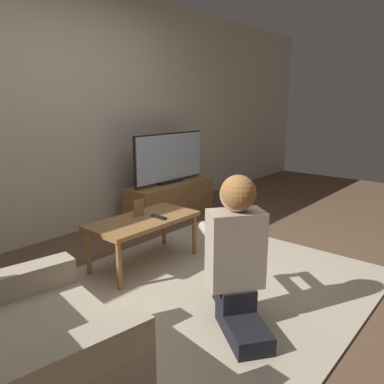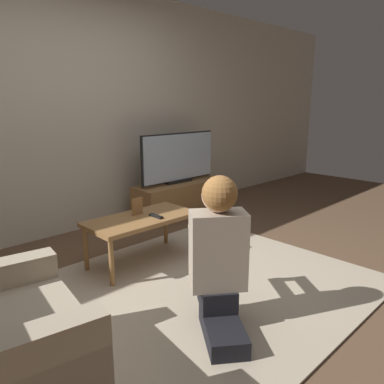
% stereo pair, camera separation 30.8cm
% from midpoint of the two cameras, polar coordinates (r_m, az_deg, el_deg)
% --- Properties ---
extents(ground_plane, '(10.00, 10.00, 0.00)m').
position_cam_midpoint_polar(ground_plane, '(2.97, -0.39, -14.41)').
color(ground_plane, brown).
extents(wall_back, '(10.00, 0.06, 2.60)m').
position_cam_midpoint_polar(wall_back, '(4.15, -21.52, 11.39)').
color(wall_back, beige).
rests_on(wall_back, ground_plane).
extents(rug, '(2.48, 2.12, 0.02)m').
position_cam_midpoint_polar(rug, '(2.96, -0.39, -14.27)').
color(rug, '#BCAD93').
rests_on(rug, ground_plane).
extents(tv_stand, '(1.21, 0.40, 0.42)m').
position_cam_midpoint_polar(tv_stand, '(4.67, -5.19, -1.13)').
color(tv_stand, olive).
rests_on(tv_stand, ground_plane).
extents(tv, '(1.13, 0.08, 0.61)m').
position_cam_midpoint_polar(tv, '(4.57, -5.36, 5.18)').
color(tv, black).
rests_on(tv, tv_stand).
extents(coffee_table, '(0.95, 0.47, 0.43)m').
position_cam_midpoint_polar(coffee_table, '(3.24, -10.06, -4.79)').
color(coffee_table, olive).
rests_on(coffee_table, ground_plane).
extents(armchair, '(1.01, 1.02, 0.87)m').
position_cam_midpoint_polar(armchair, '(2.01, -31.26, -22.40)').
color(armchair, '#B7A88E').
rests_on(armchair, ground_plane).
extents(person_kneeling, '(0.68, 0.79, 0.96)m').
position_cam_midpoint_polar(person_kneeling, '(2.32, 2.98, -8.95)').
color(person_kneeling, black).
rests_on(person_kneeling, rug).
extents(picture_frame, '(0.11, 0.01, 0.15)m').
position_cam_midpoint_polar(picture_frame, '(3.28, -10.79, -2.40)').
color(picture_frame, olive).
rests_on(picture_frame, coffee_table).
extents(remote, '(0.04, 0.15, 0.02)m').
position_cam_midpoint_polar(remote, '(3.21, -7.83, -3.85)').
color(remote, black).
rests_on(remote, coffee_table).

